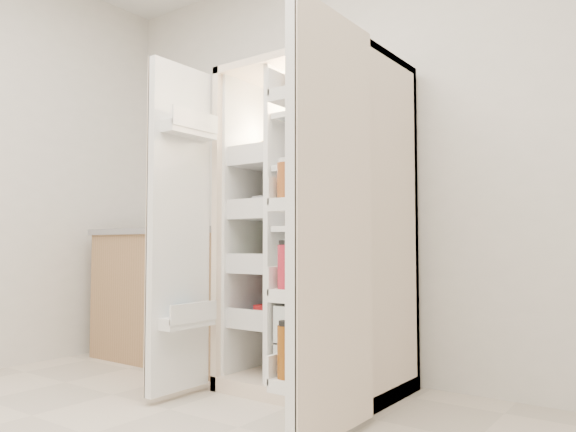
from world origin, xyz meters
The scene contains 5 objects.
wall_back centered at (0.00, 2.00, 1.35)m, with size 4.00×0.02×2.70m, color silver.
refrigerator centered at (-0.04, 1.65, 0.74)m, with size 0.92×0.70×1.80m.
freezer_door centered at (-0.56, 1.05, 0.89)m, with size 0.15×0.40×1.72m.
fridge_door centered at (0.42, 0.96, 0.87)m, with size 0.17×0.58×1.72m.
kitchen_counter centered at (-1.25, 1.71, 0.46)m, with size 1.25×0.67×0.91m.
Camera 1 is at (1.60, -0.94, 0.79)m, focal length 34.00 mm.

